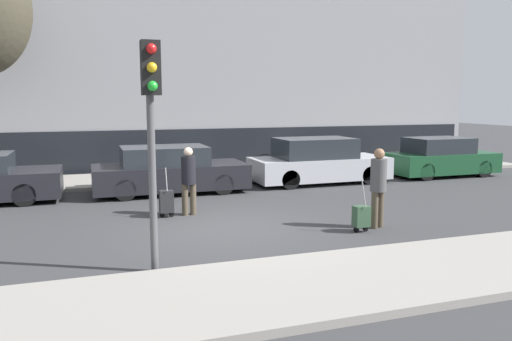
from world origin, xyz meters
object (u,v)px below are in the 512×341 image
Objects in this scene: trolley_left at (166,202)px; pedestrian_right at (378,183)px; parked_car_1 at (169,171)px; traffic_light at (151,110)px; pedestrian_left at (189,177)px; parked_car_3 at (440,158)px; trolley_right at (361,216)px; parked_bicycle at (279,162)px; parked_car_2 at (318,162)px.

trolley_left is 4.83m from pedestrian_right.
traffic_light reaches higher than parked_car_1.
trolley_left is (-0.55, -0.06, -0.54)m from pedestrian_left.
traffic_light is (-11.12, -7.04, 1.92)m from parked_car_3.
traffic_light is at bearing -165.19° from trolley_right.
parked_car_1 reaches higher than trolley_left.
parked_car_1 is at bearing 79.09° from traffic_light.
pedestrian_right reaches higher than parked_bicycle.
parked_car_2 is at bearing 27.07° from pedestrian_left.
pedestrian_left is 6.70m from parked_bicycle.
parked_car_1 is 3.79× the size of trolley_left.
trolley_left is at bearing -162.64° from parked_car_3.
parked_car_2 reaches higher than trolley_left.
pedestrian_left reaches higher than parked_car_1.
parked_car_1 is 1.14× the size of parked_car_3.
pedestrian_left is (-9.81, -3.18, 0.27)m from parked_car_3.
traffic_light is (-1.33, -6.92, 1.92)m from parked_car_1.
parked_car_3 is at bearing 32.32° from traffic_light.
traffic_light is (-4.38, -1.16, 2.24)m from trolley_right.
parked_car_2 is 1.25× the size of traffic_light.
pedestrian_right is 0.48× the size of traffic_light.
parked_car_1 is 4.94m from parked_car_2.
trolley_left is 4.48m from trolley_right.
trolley_right is at bearing -62.09° from parked_car_1.
traffic_light is (-1.31, -3.86, 1.65)m from pedestrian_left.
trolley_left is 7.10m from parked_bicycle.
pedestrian_right is (-1.38, -5.74, 0.28)m from parked_car_2.
pedestrian_right is 1.57× the size of trolley_right.
parked_car_3 is at bearing -19.41° from parked_bicycle.
parked_car_1 is 2.74× the size of pedestrian_left.
pedestrian_left is at bearing -130.07° from parked_bicycle.
trolley_left is 0.66× the size of parked_bicycle.
parked_car_1 is at bearing -177.90° from parked_car_2.
parked_car_3 is 8.95m from trolley_right.
pedestrian_left is 0.45× the size of traffic_light.
parked_car_3 reaches higher than trolley_right.
parked_car_1 reaches higher than trolley_right.
pedestrian_left reaches higher than parked_car_3.
pedestrian_right reaches higher than parked_car_3.
traffic_light is at bearing -147.68° from parked_car_3.
traffic_light is 2.03× the size of parked_bicycle.
parked_car_3 is 3.59× the size of trolley_right.
trolley_right is 7.91m from parked_bicycle.
pedestrian_left is 1.49× the size of trolley_right.
trolley_left reaches higher than trolley_right.
pedestrian_right is at bearing -103.52° from parked_car_2.
trolley_right is at bearing -179.94° from pedestrian_right.
trolley_right is (3.07, -2.70, -0.58)m from pedestrian_left.
pedestrian_left is (-0.02, -3.06, 0.27)m from parked_car_1.
parked_car_1 is at bearing 101.09° from pedestrian_right.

